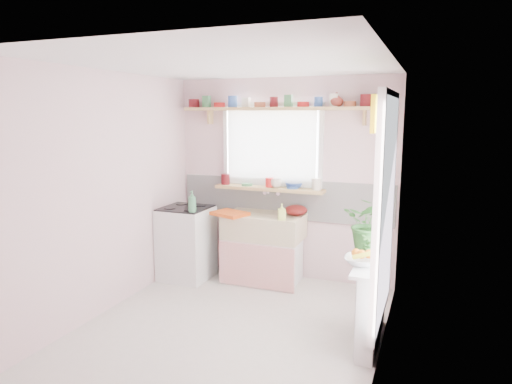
% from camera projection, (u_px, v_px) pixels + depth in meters
% --- Properties ---
extents(room, '(3.20, 3.20, 3.20)m').
position_uv_depth(room, '(322.00, 181.00, 4.78)').
color(room, silver).
rests_on(room, ground).
extents(sink_unit, '(0.95, 0.65, 1.11)m').
position_uv_depth(sink_unit, '(264.00, 247.00, 5.63)').
color(sink_unit, white).
rests_on(sink_unit, ground).
extents(cooker, '(0.58, 0.58, 0.93)m').
position_uv_depth(cooker, '(186.00, 243.00, 5.74)').
color(cooker, white).
rests_on(cooker, ground).
extents(radiator_ledge, '(0.22, 0.95, 0.78)m').
position_uv_depth(radiator_ledge, '(372.00, 301.00, 4.11)').
color(radiator_ledge, white).
rests_on(radiator_ledge, ground).
extents(windowsill, '(1.40, 0.22, 0.04)m').
position_uv_depth(windowsill, '(269.00, 189.00, 5.68)').
color(windowsill, tan).
rests_on(windowsill, room).
extents(pine_shelf, '(2.52, 0.24, 0.04)m').
position_uv_depth(pine_shelf, '(281.00, 109.00, 5.45)').
color(pine_shelf, tan).
rests_on(pine_shelf, room).
extents(shelf_crockery, '(2.47, 0.11, 0.12)m').
position_uv_depth(shelf_crockery, '(281.00, 102.00, 5.43)').
color(shelf_crockery, '#590F14').
rests_on(shelf_crockery, pine_shelf).
extents(sill_crockery, '(1.35, 0.11, 0.12)m').
position_uv_depth(sill_crockery, '(269.00, 183.00, 5.66)').
color(sill_crockery, '#590F14').
rests_on(sill_crockery, windowsill).
extents(dish_tray, '(0.48, 0.42, 0.04)m').
position_uv_depth(dish_tray, '(230.00, 214.00, 5.51)').
color(dish_tray, '#DD5013').
rests_on(dish_tray, sink_unit).
extents(colander, '(0.28, 0.28, 0.13)m').
position_uv_depth(colander, '(296.00, 210.00, 5.50)').
color(colander, '#5E1110').
rests_on(colander, sink_unit).
extents(jade_plant, '(0.51, 0.46, 0.52)m').
position_uv_depth(jade_plant, '(370.00, 223.00, 4.34)').
color(jade_plant, '#2A5F26').
rests_on(jade_plant, radiator_ledge).
extents(fruit_bowl, '(0.30, 0.30, 0.07)m').
position_uv_depth(fruit_bowl, '(361.00, 261.00, 3.93)').
color(fruit_bowl, silver).
rests_on(fruit_bowl, radiator_ledge).
extents(herb_pot, '(0.13, 0.10, 0.21)m').
position_uv_depth(herb_pot, '(367.00, 243.00, 4.23)').
color(herb_pot, '#346428').
rests_on(herb_pot, radiator_ledge).
extents(soap_bottle_sink, '(0.11, 0.11, 0.19)m').
position_uv_depth(soap_bottle_sink, '(282.00, 212.00, 5.26)').
color(soap_bottle_sink, '#DDEE69').
rests_on(soap_bottle_sink, sink_unit).
extents(sill_cup, '(0.17, 0.17, 0.11)m').
position_uv_depth(sill_cup, '(276.00, 183.00, 5.64)').
color(sill_cup, silver).
rests_on(sill_cup, windowsill).
extents(sill_bowl, '(0.26, 0.26, 0.07)m').
position_uv_depth(sill_bowl, '(294.00, 185.00, 5.61)').
color(sill_bowl, '#2E4C95').
rests_on(sill_bowl, windowsill).
extents(shelf_vase, '(0.20, 0.20, 0.16)m').
position_uv_depth(shelf_vase, '(337.00, 100.00, 5.20)').
color(shelf_vase, brown).
rests_on(shelf_vase, pine_shelf).
extents(cooker_bottle, '(0.10, 0.10, 0.25)m').
position_uv_depth(cooker_bottle, '(192.00, 202.00, 5.36)').
color(cooker_bottle, '#458A5C').
rests_on(cooker_bottle, cooker).
extents(fruit, '(0.20, 0.14, 0.10)m').
position_uv_depth(fruit, '(362.00, 254.00, 3.92)').
color(fruit, orange).
rests_on(fruit, fruit_bowl).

